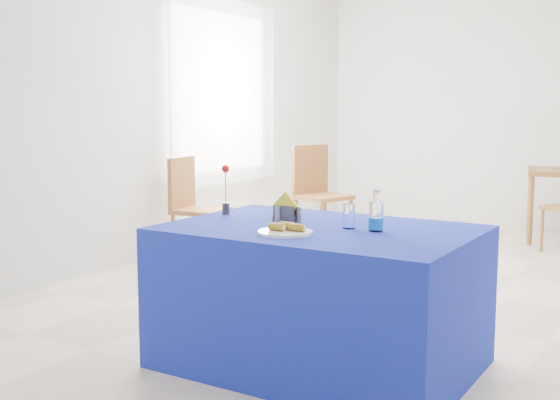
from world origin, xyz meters
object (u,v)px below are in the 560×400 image
object	(u,v)px
water_bottle	(376,217)
chair_win_b	(317,188)
plate	(285,232)
chair_win_a	(192,202)
blue_table	(320,296)

from	to	relation	value
water_bottle	chair_win_b	xyz separation A→B (m)	(-1.93, 2.92, -0.24)
plate	chair_win_a	distance (m)	2.95
blue_table	chair_win_a	world-z (taller)	chair_win_a
plate	blue_table	distance (m)	0.48
blue_table	chair_win_b	xyz separation A→B (m)	(-1.63, 2.96, 0.21)
chair_win_a	chair_win_b	size ratio (longest dim) A/B	0.93
plate	chair_win_b	xyz separation A→B (m)	(-1.58, 3.24, -0.18)
blue_table	chair_win_a	distance (m)	2.81
water_bottle	chair_win_a	xyz separation A→B (m)	(-2.54, 1.65, -0.28)
chair_win_b	water_bottle	bearing A→B (deg)	-126.66
plate	blue_table	size ratio (longest dim) A/B	0.17
plate	water_bottle	world-z (taller)	water_bottle
plate	chair_win_b	world-z (taller)	chair_win_b
chair_win_a	chair_win_b	xyz separation A→B (m)	(0.60, 1.26, 0.04)
plate	water_bottle	xyz separation A→B (m)	(0.35, 0.32, 0.06)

